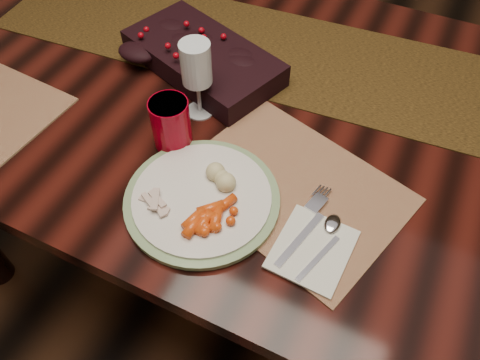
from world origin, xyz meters
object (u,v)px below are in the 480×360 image
at_px(dinner_plate, 202,198).
at_px(napkin, 312,249).
at_px(red_cup, 171,123).
at_px(wine_glass, 197,80).
at_px(placemat_main, 293,188).
at_px(turkey_shreds, 157,200).
at_px(baby_carrots, 212,216).
at_px(centerpiece, 203,55).
at_px(mashed_potatoes, 225,170).
at_px(dining_table, 277,205).

xyz_separation_m(dinner_plate, napkin, (0.22, -0.01, -0.01)).
xyz_separation_m(napkin, red_cup, (-0.34, 0.11, 0.05)).
bearing_deg(wine_glass, placemat_main, -22.67).
bearing_deg(turkey_shreds, napkin, 7.68).
relative_size(baby_carrots, wine_glass, 0.59).
distance_m(centerpiece, mashed_potatoes, 0.35).
bearing_deg(mashed_potatoes, red_cup, 161.86).
xyz_separation_m(centerpiece, baby_carrots, (0.22, -0.38, -0.01)).
bearing_deg(baby_carrots, mashed_potatoes, 103.20).
distance_m(dinner_plate, napkin, 0.22).
distance_m(baby_carrots, red_cup, 0.22).
xyz_separation_m(mashed_potatoes, wine_glass, (-0.14, 0.15, 0.05)).
xyz_separation_m(dinner_plate, mashed_potatoes, (0.02, 0.06, 0.03)).
bearing_deg(baby_carrots, dining_table, 89.28).
xyz_separation_m(centerpiece, dinner_plate, (0.18, -0.34, -0.03)).
xyz_separation_m(dining_table, turkey_shreds, (-0.11, -0.35, 0.40)).
height_order(centerpiece, napkin, centerpiece).
bearing_deg(dinner_plate, dining_table, 81.52).
bearing_deg(turkey_shreds, red_cup, 111.05).
xyz_separation_m(red_cup, wine_glass, (0.00, 0.11, 0.03)).
distance_m(dinner_plate, mashed_potatoes, 0.07).
relative_size(dining_table, turkey_shreds, 26.46).
bearing_deg(baby_carrots, turkey_shreds, -174.02).
bearing_deg(red_cup, dinner_plate, -40.55).
relative_size(baby_carrots, red_cup, 0.97).
bearing_deg(placemat_main, dining_table, 131.81).
relative_size(dinner_plate, mashed_potatoes, 3.85).
distance_m(baby_carrots, turkey_shreds, 0.11).
xyz_separation_m(centerpiece, turkey_shreds, (0.12, -0.39, -0.01)).
distance_m(placemat_main, baby_carrots, 0.17).
xyz_separation_m(placemat_main, turkey_shreds, (-0.20, -0.15, 0.03)).
height_order(dinner_plate, turkey_shreds, turkey_shreds).
relative_size(dinner_plate, wine_glass, 1.66).
height_order(dinner_plate, wine_glass, wine_glass).
bearing_deg(centerpiece, mashed_potatoes, -54.62).
relative_size(napkin, wine_glass, 0.82).
bearing_deg(red_cup, turkey_shreds, -68.95).
distance_m(dinner_plate, baby_carrots, 0.06).
relative_size(mashed_potatoes, red_cup, 0.70).
relative_size(mashed_potatoes, turkey_shreds, 1.09).
distance_m(dining_table, turkey_shreds, 0.55).
xyz_separation_m(dining_table, wine_glass, (-0.16, -0.09, 0.46)).
height_order(placemat_main, wine_glass, wine_glass).
bearing_deg(placemat_main, baby_carrots, -107.83).
distance_m(centerpiece, red_cup, 0.24).
xyz_separation_m(mashed_potatoes, red_cup, (-0.14, 0.05, 0.02)).
distance_m(turkey_shreds, red_cup, 0.17).
distance_m(placemat_main, wine_glass, 0.29).
bearing_deg(placemat_main, mashed_potatoes, -142.36).
bearing_deg(mashed_potatoes, baby_carrots, -76.80).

